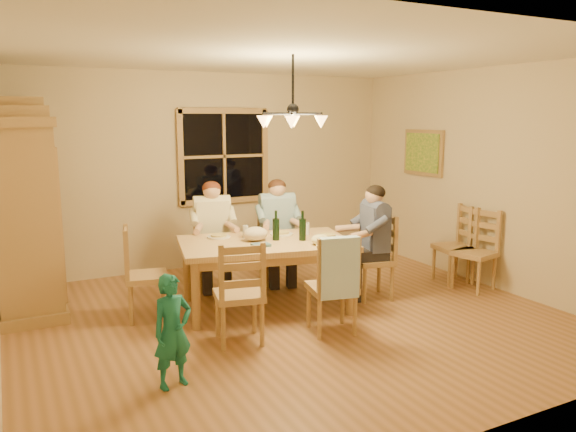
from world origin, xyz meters
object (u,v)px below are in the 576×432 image
chandelier (293,119)px  chair_near_right (332,302)px  wine_bottle_a (276,225)px  chair_far_right (278,260)px  chair_spare_back (453,259)px  wine_bottle_b (303,226)px  chair_spare_front (474,265)px  chair_near_left (239,311)px  armoire (25,215)px  chair_end_right (372,273)px  adult_slate_man (373,228)px  adult_woman (212,222)px  chair_end_left (147,290)px  adult_plaid_man (277,218)px  child (173,331)px  chair_far_left (213,264)px  dining_table (266,250)px

chandelier → chair_near_right: chandelier is taller
wine_bottle_a → chair_far_right: bearing=62.8°
chair_near_right → chair_far_right: bearing=93.4°
wine_bottle_a → chair_spare_back: size_ratio=0.33×
wine_bottle_b → wine_bottle_a: bearing=150.1°
wine_bottle_b → chair_spare_front: size_ratio=0.33×
chair_far_right → chair_near_left: 1.92m
chair_near_left → chair_spare_front: bearing=15.3°
wine_bottle_b → chair_spare_back: wine_bottle_b is taller
armoire → chair_end_right: (3.57, -1.41, -0.75)m
chair_near_left → chair_near_right: 0.92m
chair_spare_front → adult_slate_man: bearing=64.6°
armoire → adult_woman: armoire is taller
chair_end_left → chair_spare_back: size_ratio=1.00×
adult_slate_man → chair_end_left: bearing=90.0°
chair_end_right → chair_near_right: bearing=136.7°
chair_far_right → chair_end_left: 1.85m
adult_woman → chair_far_right: bearing=-180.0°
chair_far_right → wine_bottle_a: bearing=74.6°
chair_far_right → adult_plaid_man: size_ratio=1.13×
chandelier → child: (-1.53, -0.90, -1.62)m
chandelier → chair_end_right: chandelier is taller
chair_far_right → chair_near_right: (-0.26, -1.72, 0.00)m
chair_near_left → child: 1.01m
wine_bottle_a → wine_bottle_b: same height
armoire → chair_far_left: armoire is taller
chair_near_left → adult_slate_man: size_ratio=1.13×
wine_bottle_a → chair_near_left: bearing=-135.3°
chair_end_right → child: (-2.68, -1.09, 0.15)m
chair_near_left → chair_spare_back: same height
chair_far_right → adult_plaid_man: bearing=101.8°
dining_table → chair_end_right: bearing=-11.8°
chair_near_left → chair_spare_front: size_ratio=1.00×
wine_bottle_a → chair_spare_front: 2.57m
child → armoire: bearing=95.4°
chair_end_right → adult_slate_man: size_ratio=1.13×
chair_near_left → chair_near_right: size_ratio=1.00×
adult_plaid_man → child: adult_plaid_man is taller
chair_far_right → adult_slate_man: size_ratio=1.13×
armoire → chair_end_right: armoire is taller
adult_plaid_man → wine_bottle_a: size_ratio=2.65×
chandelier → adult_slate_man: chandelier is taller
chandelier → child: size_ratio=0.85×
wine_bottle_b → chair_far_left: bearing=120.3°
chair_spare_front → chair_spare_back: bearing=-12.2°
chandelier → chair_far_left: (-0.37, 1.40, -1.77)m
chair_spare_front → chandelier: bearing=75.1°
armoire → chair_far_right: armoire is taller
child → chair_near_right: bearing=-0.9°
chair_far_right → chair_near_right: size_ratio=1.00×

